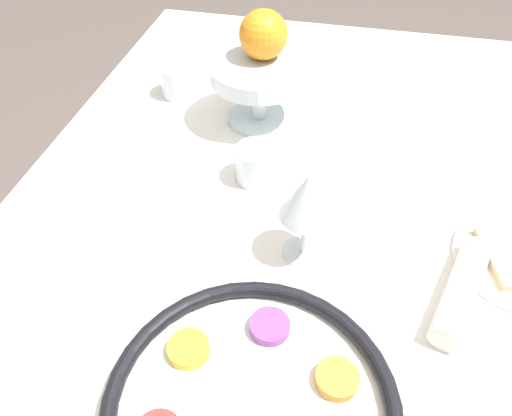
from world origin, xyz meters
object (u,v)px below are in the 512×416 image
Objects in this scene: napkin_roll at (462,291)px; cup_mid at (256,164)px; seder_plate at (251,406)px; cup_near at (178,81)px; orange_fruit at (263,35)px; fruit_stand at (259,78)px; wine_glass at (308,198)px.

napkin_roll is 0.37m from cup_mid.
cup_near is (0.62, 0.29, 0.02)m from seder_plate.
seder_plate is 0.61m from orange_fruit.
seder_plate is at bearing -154.61° from cup_near.
orange_fruit is 0.53m from napkin_roll.
orange_fruit is at bearing 8.78° from cup_mid.
orange_fruit is at bearing -4.97° from fruit_stand.
fruit_stand is at bearing -107.06° from cup_near.
seder_plate is at bearing 175.29° from wine_glass.
wine_glass reaches higher than cup_mid.
fruit_stand is 1.01× the size of napkin_roll.
orange_fruit is 1.26× the size of cup_mid.
cup_near is at bearing 72.94° from fruit_stand.
napkin_roll is at bearing -99.95° from wine_glass.
orange_fruit reaches higher than napkin_roll.
cup_near is at bearing 80.83° from orange_fruit.
cup_mid is (0.18, 0.32, 0.01)m from napkin_roll.
napkin_roll is at bearing -120.28° from cup_mid.
cup_near is 0.31m from cup_mid.
wine_glass reaches higher than seder_plate.
orange_fruit is 1.26× the size of cup_near.
seder_plate is 0.40m from cup_mid.
wine_glass reaches higher than cup_near.
orange_fruit is at bearing 20.95° from wine_glass.
cup_near is (0.05, 0.18, -0.06)m from fruit_stand.
wine_glass is 0.84× the size of napkin_roll.
wine_glass reaches higher than fruit_stand.
fruit_stand is at bearing 11.39° from seder_plate.
seder_plate is at bearing -169.31° from orange_fruit.
napkin_roll is at bearing -127.78° from cup_near.
fruit_stand is 2.06× the size of orange_fruit.
orange_fruit reaches higher than cup_near.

